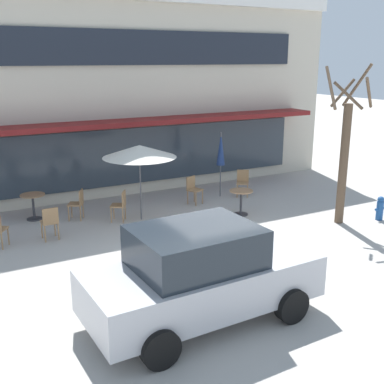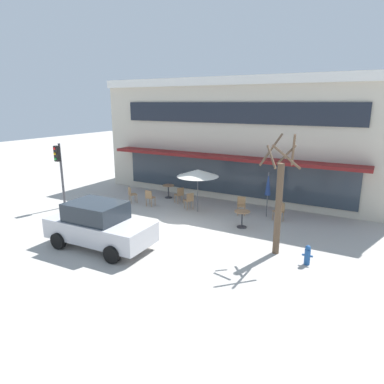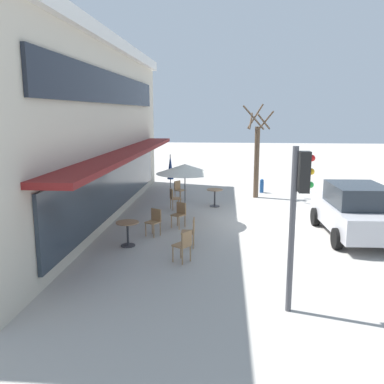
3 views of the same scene
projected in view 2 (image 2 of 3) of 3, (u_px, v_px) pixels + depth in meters
ground_plane at (171, 234)px, 14.49m from camera, size 80.00×80.00×0.00m
building_facade at (254, 135)px, 22.02m from camera, size 16.83×9.10×6.78m
cafe_table_near_wall at (168, 189)px, 19.95m from camera, size 0.70×0.70×0.76m
cafe_table_streetside at (242, 216)px, 15.20m from camera, size 0.70×0.70×0.76m
patio_umbrella_green_folded at (268, 184)px, 16.36m from camera, size 0.28×0.28×2.20m
patio_umbrella_cream_folded at (198, 173)px, 17.00m from camera, size 2.10×2.10×2.20m
cafe_chair_0 at (132, 193)px, 18.97m from camera, size 0.55×0.55×0.89m
cafe_chair_1 at (241, 204)px, 16.96m from camera, size 0.52×0.52×0.89m
cafe_chair_2 at (150, 197)px, 18.30m from camera, size 0.41×0.41×0.89m
cafe_chair_3 at (189, 200)px, 17.77m from camera, size 0.55×0.55×0.89m
cafe_chair_4 at (280, 210)px, 16.05m from camera, size 0.56×0.56×0.89m
cafe_chair_5 at (180, 194)px, 18.87m from camera, size 0.54×0.54×0.89m
parked_sedan at (99, 225)px, 13.08m from camera, size 4.26×2.13×1.76m
street_tree at (279, 201)px, 12.21m from camera, size 1.47×1.47×4.43m
traffic_light_pole at (59, 165)px, 17.61m from camera, size 0.26×0.44×3.40m
fire_hydrant at (307, 255)px, 11.73m from camera, size 0.36×0.20×0.71m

